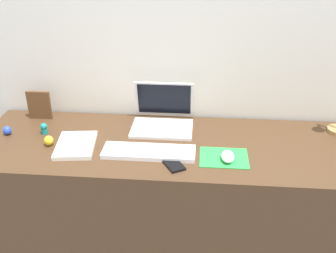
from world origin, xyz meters
The scene contains 12 objects.
back_wall centered at (0.00, 0.34, 0.68)m, with size 3.07×0.05×1.35m, color silver.
desk centered at (0.00, 0.00, 0.37)m, with size 1.87×0.60×0.74m, color #4C331E.
laptop centered at (-0.07, 0.19, 0.79)m, with size 0.30×0.26×0.21m.
keyboard centered at (-0.10, -0.10, 0.75)m, with size 0.41×0.13×0.02m, color white.
mousepad centered at (0.23, -0.11, 0.74)m, with size 0.21×0.17×0.00m, color green.
mouse centered at (0.24, -0.13, 0.76)m, with size 0.06×0.10×0.03m, color white.
cell_phone centered at (0.01, -0.18, 0.74)m, with size 0.06×0.13×0.01m, color black.
notebook_pad centered at (-0.44, -0.07, 0.75)m, with size 0.17×0.24×0.02m, color silver.
picture_frame centered at (-0.72, 0.22, 0.81)m, with size 0.12×0.02×0.15m, color brown.
toy_figurine_yellow centered at (-0.57, -0.06, 0.76)m, with size 0.04×0.04×0.05m, color yellow.
toy_figurine_blue centered at (-0.81, 0.02, 0.76)m, with size 0.04×0.04×0.04m, color blue.
toy_figurine_teal centered at (-0.64, 0.05, 0.77)m, with size 0.03×0.03×0.06m.
Camera 1 is at (0.11, -1.60, 1.65)m, focal length 42.49 mm.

